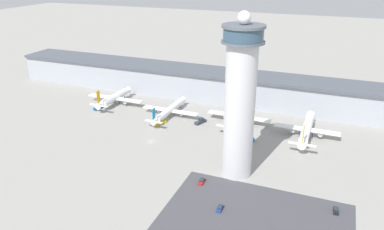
# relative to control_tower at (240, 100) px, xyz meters

# --- Properties ---
(ground_plane) EXTENTS (1000.00, 1000.00, 0.00)m
(ground_plane) POSITION_rel_control_tower_xyz_m (-46.92, 13.27, -32.55)
(ground_plane) COLOR gray
(terminal_building) EXTENTS (264.92, 25.00, 18.30)m
(terminal_building) POSITION_rel_control_tower_xyz_m (-46.92, 83.27, -23.30)
(terminal_building) COLOR #A3A8B2
(terminal_building) RESTS_ON ground
(control_tower) EXTENTS (15.93, 15.93, 65.93)m
(control_tower) POSITION_rel_control_tower_xyz_m (0.00, 0.00, 0.00)
(control_tower) COLOR silver
(control_tower) RESTS_ON ground
(parking_lot_surface) EXTENTS (64.00, 40.00, 0.01)m
(parking_lot_surface) POSITION_rel_control_tower_xyz_m (14.27, -25.54, -32.55)
(parking_lot_surface) COLOR #424247
(parking_lot_surface) RESTS_ON ground
(airplane_gate_alpha) EXTENTS (36.53, 33.45, 13.65)m
(airplane_gate_alpha) POSITION_rel_control_tower_xyz_m (-91.18, 50.24, -28.13)
(airplane_gate_alpha) COLOR white
(airplane_gate_alpha) RESTS_ON ground
(airplane_gate_bravo) EXTENTS (33.68, 38.91, 11.38)m
(airplane_gate_bravo) POSITION_rel_control_tower_xyz_m (-51.84, 45.66, -28.81)
(airplane_gate_bravo) COLOR white
(airplane_gate_bravo) RESTS_ON ground
(airplane_gate_charlie) EXTENTS (35.07, 36.89, 13.85)m
(airplane_gate_charlie) POSITION_rel_control_tower_xyz_m (-13.05, 50.74, -28.14)
(airplane_gate_charlie) COLOR white
(airplane_gate_charlie) RESTS_ON ground
(airplane_gate_delta) EXTENTS (32.02, 40.29, 14.11)m
(airplane_gate_delta) POSITION_rel_control_tower_xyz_m (23.15, 46.07, -27.87)
(airplane_gate_delta) COLOR white
(airplane_gate_delta) RESTS_ON ground
(service_truck_catering) EXTENTS (4.94, 7.73, 2.81)m
(service_truck_catering) POSITION_rel_control_tower_xyz_m (-31.98, 43.02, -31.57)
(service_truck_catering) COLOR black
(service_truck_catering) RESTS_ON ground
(service_truck_fuel) EXTENTS (5.60, 7.55, 2.42)m
(service_truck_fuel) POSITION_rel_control_tower_xyz_m (-52.16, 33.65, -31.71)
(service_truck_fuel) COLOR black
(service_truck_fuel) RESTS_ON ground
(service_truck_baggage) EXTENTS (6.81, 4.13, 2.76)m
(service_truck_baggage) POSITION_rel_control_tower_xyz_m (-2.79, 31.58, -31.59)
(service_truck_baggage) COLOR black
(service_truck_baggage) RESTS_ON ground
(service_truck_water) EXTENTS (3.63, 6.97, 2.41)m
(service_truck_water) POSITION_rel_control_tower_xyz_m (-95.93, 40.07, -31.72)
(service_truck_water) COLOR black
(service_truck_water) RESTS_ON ground
(car_maroon_suv) EXTENTS (1.98, 4.67, 1.57)m
(car_maroon_suv) POSITION_rel_control_tower_xyz_m (-10.82, -11.98, -31.94)
(car_maroon_suv) COLOR black
(car_maroon_suv) RESTS_ON ground
(car_yellow_taxi) EXTENTS (1.78, 4.30, 1.53)m
(car_yellow_taxi) POSITION_rel_control_tower_xyz_m (1.31, -25.98, -31.96)
(car_yellow_taxi) COLOR black
(car_yellow_taxi) RESTS_ON ground
(car_silver_sedan) EXTENTS (1.98, 4.34, 1.53)m
(car_silver_sedan) POSITION_rel_control_tower_xyz_m (39.69, -11.94, -31.95)
(car_silver_sedan) COLOR black
(car_silver_sedan) RESTS_ON ground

